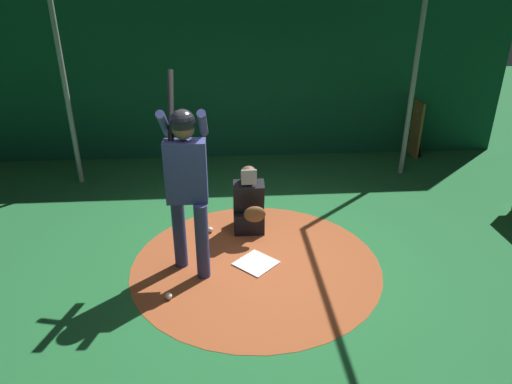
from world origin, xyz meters
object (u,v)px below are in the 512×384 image
batter (186,177)px  home_plate (256,263)px  catcher (249,206)px  baseball_1 (169,296)px  baseball_0 (210,230)px  bat_rack (415,129)px

batter → home_plate: bearing=94.8°
batter → catcher: (-0.87, 0.72, -0.82)m
batter → baseball_1: 1.28m
batter → baseball_0: batter is taller
baseball_0 → bat_rack: bearing=125.7°
home_plate → catcher: (-0.81, -0.03, 0.36)m
home_plate → catcher: bearing=-177.6°
baseball_0 → baseball_1: size_ratio=1.00×
catcher → baseball_0: bearing=-88.2°
batter → baseball_1: (0.53, -0.22, -1.14)m
batter → bat_rack: (-3.63, 4.05, -0.69)m
bat_rack → batter: bearing=-48.1°
bat_rack → baseball_0: bearing=-54.3°
home_plate → catcher: size_ratio=0.45×
home_plate → bat_rack: size_ratio=0.40×
home_plate → batter: bearing=-85.2°
baseball_0 → catcher: bearing=91.8°
batter → catcher: batter is taller
baseball_1 → catcher: bearing=146.3°
batter → catcher: size_ratio=2.37×
catcher → batter: bearing=-39.4°
catcher → baseball_1: bearing=-33.7°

